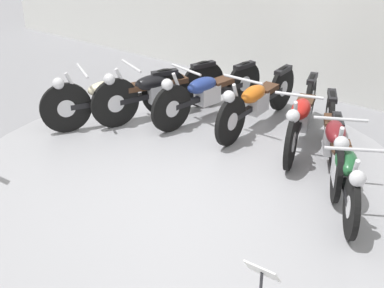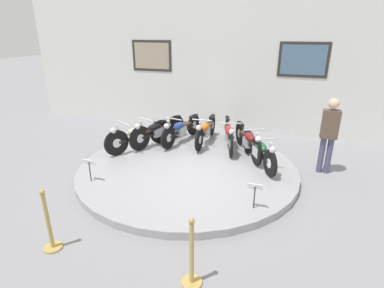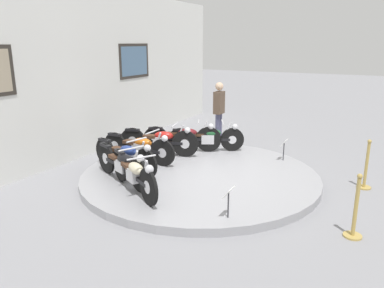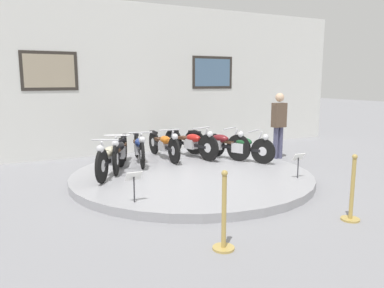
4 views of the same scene
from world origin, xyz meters
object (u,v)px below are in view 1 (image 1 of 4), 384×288
Objects in this scene: motorcycle_blue at (207,91)px; motorcycle_green at (344,167)px; motorcycle_cream at (114,96)px; motorcycle_orange at (257,100)px; motorcycle_black at (158,89)px; motorcycle_red at (302,115)px; motorcycle_maroon at (334,138)px; info_placard_front_centre at (262,278)px.

motorcycle_blue reaches higher than motorcycle_green.
motorcycle_cream reaches higher than motorcycle_orange.
motorcycle_blue is at bearing 158.72° from motorcycle_green.
motorcycle_cream is at bearing -122.08° from motorcycle_black.
motorcycle_cream is 0.90× the size of motorcycle_red.
motorcycle_green is at bearing -0.08° from motorcycle_cream.
motorcycle_orange is at bearing 147.38° from motorcycle_green.
motorcycle_maroon is at bearing -0.00° from motorcycle_black.
motorcycle_green is 1.94m from info_placard_front_centre.
motorcycle_orange is 3.40m from info_placard_front_centre.
motorcycle_black is at bearing 169.44° from motorcycle_green.
motorcycle_orange is 1.08× the size of motorcycle_maroon.
motorcycle_blue reaches higher than info_placard_front_centre.
motorcycle_cream is at bearing -169.53° from motorcycle_maroon.
motorcycle_maroon is at bearing -10.39° from motorcycle_blue.
info_placard_front_centre is at bearing -49.66° from motorcycle_blue.
info_placard_front_centre is at bearing -59.92° from motorcycle_orange.
motorcycle_cream is 0.61m from motorcycle_black.
motorcycle_blue is 1.11× the size of motorcycle_green.
motorcycle_red is at bearing 147.40° from motorcycle_maroon.
motorcycle_blue is at bearing -169.56° from motorcycle_orange.
motorcycle_black is 2.87m from motorcycle_green.
motorcycle_green is at bearing -10.56° from motorcycle_black.
motorcycle_red is 0.66m from motorcycle_maroon.
motorcycle_black is 0.96× the size of motorcycle_red.
motorcycle_black is at bearing -158.88° from motorcycle_orange.
motorcycle_cream and motorcycle_black have the same top height.
motorcycle_green is at bearing -44.98° from motorcycle_red.
motorcycle_orange reaches higher than motorcycle_green.
motorcycle_green is 3.41× the size of info_placard_front_centre.
info_placard_front_centre is (0.13, -1.94, -0.00)m from motorcycle_green.
motorcycle_cream is at bearing -135.30° from motorcycle_blue.
motorcycle_maroon is (0.56, -0.36, -0.00)m from motorcycle_red.
motorcycle_maroon reaches higher than motorcycle_blue.
motorcycle_maroon reaches higher than info_placard_front_centre.
motorcycle_cream is 0.94× the size of motorcycle_black.
motorcycle_orange is (1.57, 1.00, -0.02)m from motorcycle_cream.
motorcycle_black reaches higher than info_placard_front_centre.
motorcycle_cream is at bearing -147.48° from motorcycle_orange.
info_placard_front_centre is (2.95, -2.46, -0.03)m from motorcycle_black.
motorcycle_red is (1.93, 0.36, -0.00)m from motorcycle_black.
motorcycle_black is 2.49m from motorcycle_maroon.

